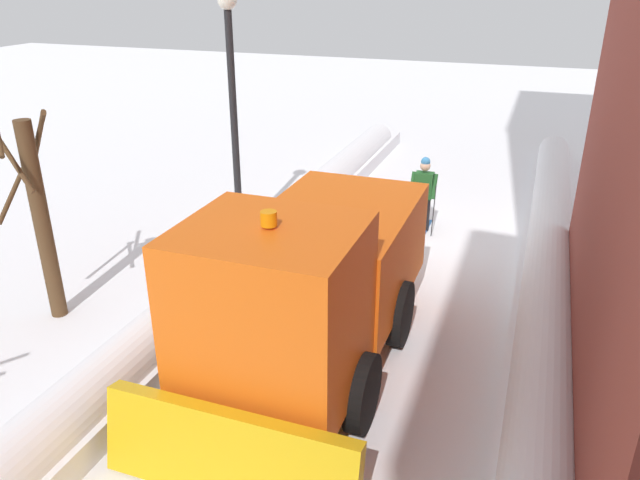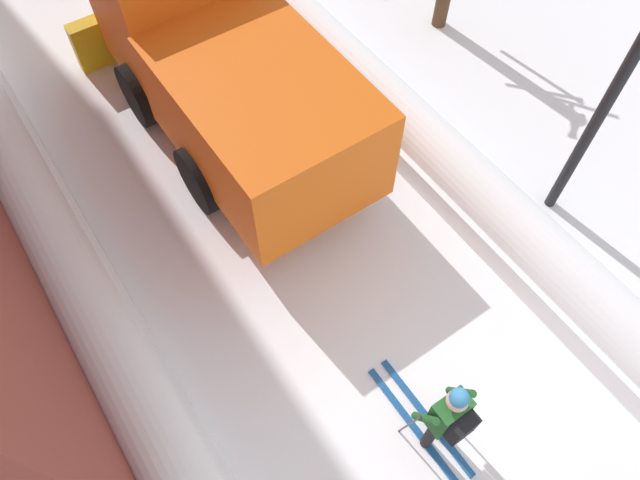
{
  "view_description": "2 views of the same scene",
  "coord_description": "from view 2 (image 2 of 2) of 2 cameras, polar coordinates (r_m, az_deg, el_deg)",
  "views": [
    {
      "loc": [
        -2.36,
        13.3,
        5.72
      ],
      "look_at": [
        1.01,
        4.06,
        1.38
      ],
      "focal_mm": 34.31,
      "sensor_mm": 36.0,
      "label": 1
    },
    {
      "loc": [
        -2.19,
        -0.94,
        7.63
      ],
      "look_at": [
        -0.11,
        2.1,
        1.73
      ],
      "focal_mm": 32.61,
      "sensor_mm": 36.0,
      "label": 2
    }
  ],
  "objects": [
    {
      "name": "ground_plane",
      "position": [
        13.52,
        -20.23,
        20.2
      ],
      "size": [
        80.0,
        80.0,
        0.0
      ],
      "primitive_type": "plane",
      "color": "white"
    },
    {
      "name": "plow_truck",
      "position": [
        9.51,
        -9.87,
        16.81
      ],
      "size": [
        3.2,
        5.98,
        3.12
      ],
      "color": "orange",
      "rests_on": "ground"
    },
    {
      "name": "skier",
      "position": [
        7.01,
        12.33,
        -16.6
      ],
      "size": [
        0.62,
        1.8,
        1.81
      ],
      "color": "black",
      "rests_on": "ground"
    }
  ]
}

